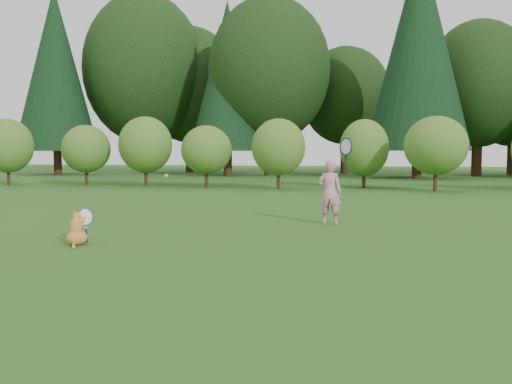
# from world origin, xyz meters

# --- Properties ---
(ground) EXTENTS (100.00, 100.00, 0.00)m
(ground) POSITION_xyz_m (0.00, 0.00, 0.00)
(ground) COLOR #295919
(ground) RESTS_ON ground
(shrub_row) EXTENTS (28.00, 3.00, 2.80)m
(shrub_row) POSITION_xyz_m (0.00, 13.00, 1.40)
(shrub_row) COLOR #487825
(shrub_row) RESTS_ON ground
(woodland_backdrop) EXTENTS (48.00, 10.00, 15.00)m
(woodland_backdrop) POSITION_xyz_m (0.00, 23.00, 7.50)
(woodland_backdrop) COLOR black
(woodland_backdrop) RESTS_ON ground
(child) EXTENTS (0.68, 0.41, 1.89)m
(child) POSITION_xyz_m (1.41, 2.04, 0.66)
(child) COLOR pink
(child) RESTS_ON ground
(cat) EXTENTS (0.40, 0.75, 0.70)m
(cat) POSITION_xyz_m (-2.12, -1.33, 0.27)
(cat) COLOR #C76D26
(cat) RESTS_ON ground
(tennis_ball) EXTENTS (0.07, 0.07, 0.07)m
(tennis_ball) POSITION_xyz_m (-1.27, 0.19, 1.00)
(tennis_ball) COLOR #B4E91B
(tennis_ball) RESTS_ON ground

